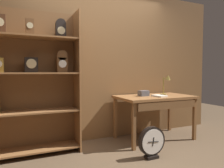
{
  "coord_description": "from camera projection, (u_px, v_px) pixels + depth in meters",
  "views": [
    {
      "loc": [
        -1.27,
        -2.07,
        1.15
      ],
      "look_at": [
        0.01,
        0.78,
        0.98
      ],
      "focal_mm": 33.58,
      "sensor_mm": 36.0,
      "label": 1
    }
  ],
  "objects": [
    {
      "name": "bookshelf",
      "position": [
        32.0,
        80.0,
        2.89
      ],
      "size": [
        1.27,
        0.37,
        2.03
      ],
      "color": "brown",
      "rests_on": "ground"
    },
    {
      "name": "workbench",
      "position": [
        156.0,
        101.0,
        3.56
      ],
      "size": [
        1.29,
        0.74,
        0.75
      ],
      "color": "brown",
      "rests_on": "ground"
    },
    {
      "name": "round_clock_large",
      "position": [
        152.0,
        142.0,
        2.79
      ],
      "size": [
        0.39,
        0.11,
        0.43
      ],
      "color": "black",
      "rests_on": "ground"
    },
    {
      "name": "open_repair_manual",
      "position": [
        159.0,
        96.0,
        3.46
      ],
      "size": [
        0.2,
        0.25,
        0.02
      ],
      "primitive_type": "cube",
      "rotation": [
        0.0,
        0.0,
        0.19
      ],
      "color": "silver",
      "rests_on": "workbench"
    },
    {
      "name": "desk_lamp",
      "position": [
        167.0,
        82.0,
        3.73
      ],
      "size": [
        0.17,
        0.17,
        0.37
      ],
      "color": "olive",
      "rests_on": "workbench"
    },
    {
      "name": "back_wood_panel",
      "position": [
        99.0,
        64.0,
        3.59
      ],
      "size": [
        4.8,
        0.05,
        2.6
      ],
      "primitive_type": "cube",
      "color": "brown",
      "rests_on": "ground"
    },
    {
      "name": "toolbox_small",
      "position": [
        143.0,
        93.0,
        3.56
      ],
      "size": [
        0.16,
        0.13,
        0.09
      ],
      "primitive_type": "cube",
      "color": "#595960",
      "rests_on": "workbench"
    }
  ]
}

